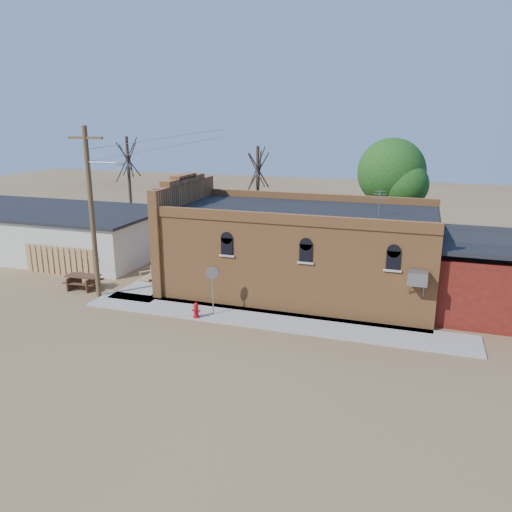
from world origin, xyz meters
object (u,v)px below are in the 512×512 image
(fire_hydrant, at_px, (196,310))
(stop_sign, at_px, (212,277))
(picnic_table, at_px, (83,280))
(trash_barrel, at_px, (184,270))
(brick_bar, at_px, (295,250))
(utility_pole, at_px, (92,210))

(fire_hydrant, bearing_deg, stop_sign, 36.13)
(picnic_table, bearing_deg, trash_barrel, 33.78)
(fire_hydrant, xyz_separation_m, trash_barrel, (-3.45, 5.75, 0.00))
(brick_bar, distance_m, fire_hydrant, 6.78)
(stop_sign, bearing_deg, brick_bar, 57.34)
(utility_pole, height_order, trash_barrel, utility_pole)
(utility_pole, distance_m, picnic_table, 4.65)
(picnic_table, bearing_deg, utility_pole, -32.85)
(utility_pole, xyz_separation_m, stop_sign, (6.89, -0.51, -2.82))
(brick_bar, distance_m, utility_pole, 10.96)
(brick_bar, bearing_deg, trash_barrel, 177.96)
(brick_bar, height_order, picnic_table, brick_bar)
(brick_bar, height_order, trash_barrel, brick_bar)
(trash_barrel, height_order, picnic_table, trash_barrel)
(utility_pole, height_order, fire_hydrant, utility_pole)
(stop_sign, bearing_deg, picnic_table, 169.27)
(fire_hydrant, xyz_separation_m, stop_sign, (0.59, 0.69, 1.50))
(utility_pole, bearing_deg, stop_sign, -4.26)
(utility_pole, distance_m, fire_hydrant, 7.73)
(brick_bar, height_order, stop_sign, brick_bar)
(trash_barrel, bearing_deg, brick_bar, -2.04)
(picnic_table, bearing_deg, fire_hydrant, -19.94)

